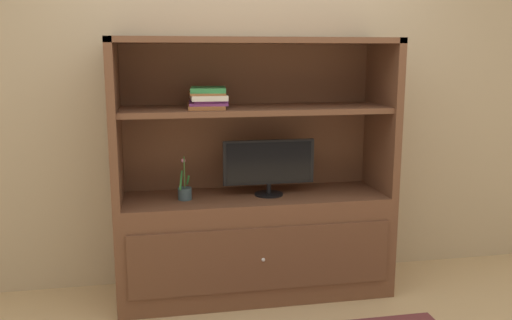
# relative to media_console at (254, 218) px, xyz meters

# --- Properties ---
(ground_plane) EXTENTS (8.00, 8.00, 0.00)m
(ground_plane) POSITION_rel_media_console_xyz_m (0.00, -0.41, -0.53)
(ground_plane) COLOR tan
(painted_rear_wall) EXTENTS (6.00, 0.10, 2.80)m
(painted_rear_wall) POSITION_rel_media_console_xyz_m (0.00, 0.34, 0.87)
(painted_rear_wall) COLOR tan
(painted_rear_wall) RESTS_ON ground_plane
(media_console) EXTENTS (1.82, 0.58, 1.72)m
(media_console) POSITION_rel_media_console_xyz_m (0.00, 0.00, 0.00)
(media_console) COLOR brown
(media_console) RESTS_ON ground_plane
(tv_monitor) EXTENTS (0.61, 0.19, 0.37)m
(tv_monitor) POSITION_rel_media_console_xyz_m (0.09, -0.02, 0.37)
(tv_monitor) COLOR black
(tv_monitor) RESTS_ON media_console
(potted_plant) EXTENTS (0.09, 0.13, 0.29)m
(potted_plant) POSITION_rel_media_console_xyz_m (-0.47, -0.03, 0.21)
(potted_plant) COLOR #384C56
(potted_plant) RESTS_ON media_console
(magazine_stack) EXTENTS (0.26, 0.36, 0.13)m
(magazine_stack) POSITION_rel_media_console_xyz_m (-0.30, -0.00, 0.82)
(magazine_stack) COLOR #A56638
(magazine_stack) RESTS_ON media_console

